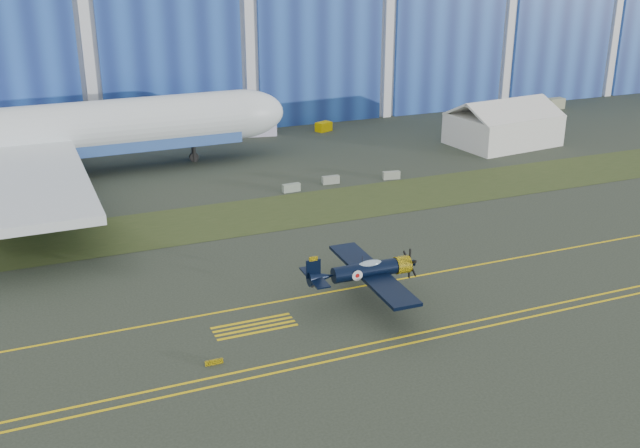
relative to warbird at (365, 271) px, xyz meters
name	(u,v)px	position (x,y,z in m)	size (l,w,h in m)	color
ground	(418,249)	(9.00, 7.69, -2.68)	(260.00, 260.00, 0.00)	#333A2E
grass_median	(353,202)	(9.00, 21.69, -2.66)	(260.00, 10.00, 0.02)	#475128
hangar	(208,11)	(9.00, 79.48, 12.28)	(220.00, 45.70, 30.00)	silver
taxiway_centreline	(447,270)	(9.00, 2.69, -2.67)	(200.00, 0.20, 0.02)	yellow
edge_line_near	(516,320)	(9.00, -6.81, -2.67)	(80.00, 0.20, 0.02)	yellow
edge_line_far	(508,314)	(9.00, -5.81, -2.67)	(80.00, 0.20, 0.02)	yellow
hold_short_ladder	(254,326)	(-9.00, -0.41, -2.67)	(6.00, 2.40, 0.02)	yellow
guard_board_left	(214,362)	(-13.00, -4.31, -2.51)	(1.20, 0.15, 0.35)	yellow
warbird	(365,271)	(0.00, 0.00, 0.00)	(10.17, 12.18, 3.55)	black
jetliner	(17,74)	(-22.12, 43.22, 9.45)	(70.23, 59.79, 24.26)	white
tent	(504,122)	(37.83, 35.80, 0.45)	(14.57, 11.42, 6.27)	white
shipping_container	(254,126)	(8.18, 53.47, -1.32)	(6.27, 2.51, 2.72)	white
tug	(324,127)	(18.29, 51.94, -2.02)	(2.26, 1.41, 1.32)	#E2BA00
gse_box	(555,103)	(59.49, 51.67, -1.82)	(2.88, 1.53, 1.73)	#9BA179
barrier_a	(291,188)	(4.20, 27.48, -2.23)	(2.00, 0.60, 0.90)	gray
barrier_b	(331,180)	(9.36, 28.50, -2.23)	(2.00, 0.60, 0.90)	gray
barrier_c	(391,175)	(16.59, 27.45, -2.23)	(2.00, 0.60, 0.90)	#959C8B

